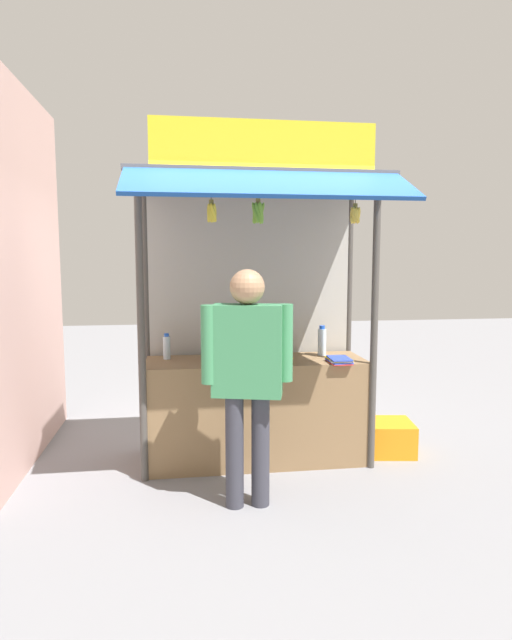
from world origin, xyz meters
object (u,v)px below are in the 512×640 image
water_bottle_front_right (207,344)px  banana_bunch_rightmost (258,213)px  banana_bunch_leftmost (211,212)px  water_bottle_back_right (259,345)px  magazine_stack_rear_center (339,360)px  magazine_stack_right (224,361)px  water_bottle_left (216,346)px  plastic_crate (389,437)px  magazine_stack_mid_right (278,358)px  vendor_person (247,366)px  water_bottle_far_left (167,347)px  banana_bunch_inner_right (355,215)px  water_bottle_mid_left (322,341)px  water_bottle_back_left (245,345)px

water_bottle_front_right → banana_bunch_rightmost: (0.38, -0.43, 1.08)m
water_bottle_front_right → banana_bunch_leftmost: 1.16m
water_bottle_back_right → magazine_stack_rear_center: bearing=-23.3°
magazine_stack_right → water_bottle_left: bearing=96.9°
water_bottle_left → plastic_crate: size_ratio=0.56×
magazine_stack_rear_center → magazine_stack_right: (-0.98, 0.05, 0.01)m
magazine_stack_rear_center → magazine_stack_right: size_ratio=1.00×
magazine_stack_rear_center → magazine_stack_mid_right: bearing=166.2°
water_bottle_front_right → vendor_person: vendor_person is taller
water_bottle_far_left → banana_bunch_inner_right: bearing=-20.1°
water_bottle_mid_left → magazine_stack_rear_center: 0.38m
water_bottle_left → vendor_person: vendor_person is taller
water_bottle_back_left → banana_bunch_inner_right: banana_bunch_inner_right is taller
water_bottle_left → water_bottle_front_right: 0.16m
banana_bunch_rightmost → water_bottle_back_right: bearing=80.2°
banana_bunch_inner_right → vendor_person: (-0.92, -0.45, -1.10)m
water_bottle_back_left → magazine_stack_right: water_bottle_back_left is taller
banana_bunch_leftmost → water_bottle_left: bearing=83.4°
water_bottle_back_left → plastic_crate: water_bottle_back_left is taller
vendor_person → water_bottle_left: bearing=112.9°
plastic_crate → banana_bunch_leftmost: bearing=-166.1°
vendor_person → water_bottle_mid_left: bearing=65.0°
water_bottle_back_left → magazine_stack_mid_right: water_bottle_back_left is taller
water_bottle_left → banana_bunch_inner_right: 1.64m
magazine_stack_mid_right → plastic_crate: (1.07, 0.10, -0.79)m
banana_bunch_inner_right → banana_bunch_rightmost: bearing=179.9°
water_bottle_far_left → plastic_crate: (2.01, -0.15, -0.87)m
water_bottle_back_left → banana_bunch_rightmost: 1.23m
magazine_stack_rear_center → banana_bunch_leftmost: 1.63m
water_bottle_back_right → water_bottle_left: (-0.37, 0.10, -0.02)m
magazine_stack_mid_right → water_bottle_far_left: bearing=165.3°
water_bottle_far_left → magazine_stack_rear_center: water_bottle_far_left is taller
water_bottle_mid_left → magazine_stack_right: size_ratio=0.98×
magazine_stack_rear_center → vendor_person: bearing=-144.1°
water_bottle_back_left → magazine_stack_mid_right: bearing=-39.6°
water_bottle_far_left → plastic_crate: 2.20m
water_bottle_front_right → water_bottle_back_right: bearing=3.1°
water_bottle_mid_left → magazine_stack_rear_center: (0.05, -0.36, -0.11)m
vendor_person → water_bottle_back_right: bearing=90.7°
banana_bunch_rightmost → banana_bunch_inner_right: bearing=-0.1°
water_bottle_left → magazine_stack_mid_right: water_bottle_left is taller
magazine_stack_rear_center → water_bottle_far_left: bearing=165.6°
water_bottle_back_left → magazine_stack_right: 0.37m
water_bottle_back_left → magazine_stack_rear_center: bearing=-24.0°
water_bottle_back_right → vendor_person: (-0.22, -0.90, -0.00)m
water_bottle_back_left → magazine_stack_mid_right: 0.35m
plastic_crate → water_bottle_back_left: bearing=175.2°
water_bottle_back_right → magazine_stack_mid_right: water_bottle_back_right is taller
water_bottle_mid_left → water_bottle_far_left: (-1.40, 0.01, -0.02)m
water_bottle_back_left → banana_bunch_rightmost: banana_bunch_rightmost is taller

